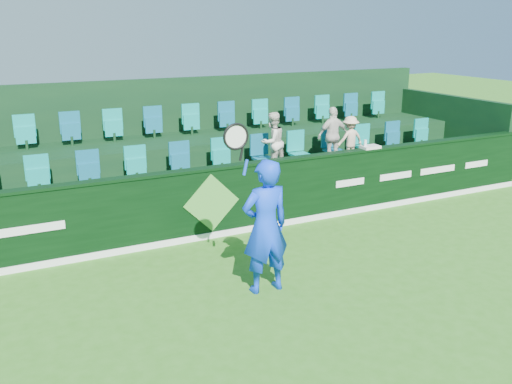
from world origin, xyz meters
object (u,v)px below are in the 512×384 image
spectator_left (272,142)px  tennis_player (265,226)px  towel (370,147)px  spectator_middle (333,136)px  spectator_right (350,139)px  drinks_bottle (365,144)px

spectator_left → tennis_player: bearing=42.3°
tennis_player → spectator_left: 4.13m
spectator_left → towel: bearing=128.9°
spectator_left → towel: size_ratio=3.24×
spectator_middle → tennis_player: bearing=47.6°
spectator_middle → towel: 1.14m
spectator_left → spectator_right: spectator_left is taller
tennis_player → spectator_middle: tennis_player is taller
spectator_right → towel: spectator_right is taller
spectator_left → spectator_right: size_ratio=1.22×
spectator_middle → spectator_right: size_ratio=1.23×
spectator_middle → drinks_bottle: spectator_middle is taller
spectator_middle → spectator_left: bearing=2.5°
towel → drinks_bottle: bearing=180.0°
spectator_middle → drinks_bottle: 1.12m
towel → drinks_bottle: 0.15m
drinks_bottle → tennis_player: bearing=-145.9°
spectator_left → spectator_middle: 1.54m
drinks_bottle → spectator_right: bearing=69.5°
spectator_left → spectator_right: (2.01, 0.00, -0.11)m
spectator_right → towel: bearing=76.6°
tennis_player → spectator_left: (2.03, 3.57, 0.41)m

